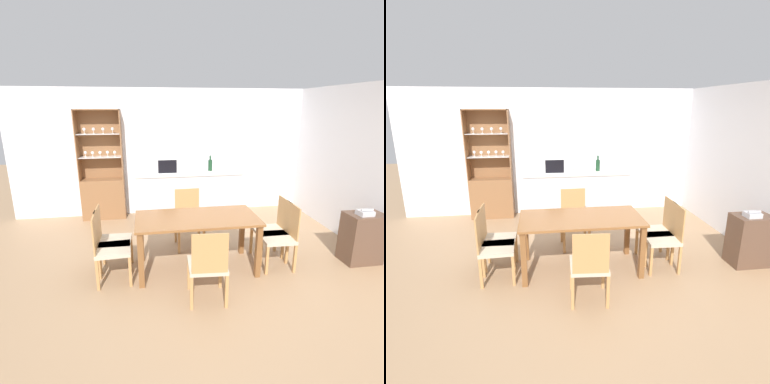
# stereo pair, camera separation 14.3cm
# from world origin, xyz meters

# --- Properties ---
(ground_plane) EXTENTS (18.00, 18.00, 0.00)m
(ground_plane) POSITION_xyz_m (0.00, 0.00, 0.00)
(ground_plane) COLOR #A37F5B
(wall_back) EXTENTS (6.80, 0.06, 2.55)m
(wall_back) POSITION_xyz_m (0.00, 2.63, 1.27)
(wall_back) COLOR silver
(wall_back) RESTS_ON ground_plane
(wall_right) EXTENTS (0.06, 4.60, 2.55)m
(wall_right) POSITION_xyz_m (2.58, 0.30, 1.27)
(wall_right) COLOR silver
(wall_right) RESTS_ON ground_plane
(kitchen_counter) EXTENTS (1.98, 0.58, 1.01)m
(kitchen_counter) POSITION_xyz_m (0.03, 1.93, 0.51)
(kitchen_counter) COLOR silver
(kitchen_counter) RESTS_ON ground_plane
(display_cabinet) EXTENTS (0.84, 0.32, 2.15)m
(display_cabinet) POSITION_xyz_m (-1.62, 2.45, 0.61)
(display_cabinet) COLOR brown
(display_cabinet) RESTS_ON ground_plane
(dining_table) EXTENTS (1.64, 0.80, 0.77)m
(dining_table) POSITION_xyz_m (-0.12, 0.17, 0.65)
(dining_table) COLOR brown
(dining_table) RESTS_ON ground_plane
(dining_chair_side_left_near) EXTENTS (0.46, 0.46, 0.92)m
(dining_chair_side_left_near) POSITION_xyz_m (-1.27, 0.05, 0.46)
(dining_chair_side_left_near) COLOR #C1B299
(dining_chair_side_left_near) RESTS_ON ground_plane
(dining_chair_side_right_near) EXTENTS (0.45, 0.45, 0.92)m
(dining_chair_side_right_near) POSITION_xyz_m (1.04, 0.05, 0.46)
(dining_chair_side_right_near) COLOR #C1B299
(dining_chair_side_right_near) RESTS_ON ground_plane
(dining_chair_head_near) EXTENTS (0.46, 0.46, 0.92)m
(dining_chair_head_near) POSITION_xyz_m (-0.12, -0.56, 0.46)
(dining_chair_head_near) COLOR #C1B299
(dining_chair_head_near) RESTS_ON ground_plane
(dining_chair_side_right_far) EXTENTS (0.44, 0.44, 0.92)m
(dining_chair_side_right_far) POSITION_xyz_m (1.04, 0.29, 0.46)
(dining_chair_side_right_far) COLOR #C1B299
(dining_chair_side_right_far) RESTS_ON ground_plane
(dining_chair_head_far) EXTENTS (0.45, 0.45, 0.92)m
(dining_chair_head_far) POSITION_xyz_m (-0.12, 0.91, 0.46)
(dining_chair_head_far) COLOR #C1B299
(dining_chair_head_far) RESTS_ON ground_plane
(dining_chair_side_left_far) EXTENTS (0.45, 0.45, 0.92)m
(dining_chair_side_left_far) POSITION_xyz_m (-1.27, 0.30, 0.46)
(dining_chair_side_left_far) COLOR #C1B299
(dining_chair_side_left_far) RESTS_ON ground_plane
(microwave) EXTENTS (0.53, 0.35, 0.28)m
(microwave) POSITION_xyz_m (-0.30, 1.96, 1.15)
(microwave) COLOR silver
(microwave) RESTS_ON kitchen_counter
(wine_bottle) EXTENTS (0.08, 0.08, 0.29)m
(wine_bottle) POSITION_xyz_m (0.46, 1.97, 1.12)
(wine_bottle) COLOR #193D23
(wine_bottle) RESTS_ON kitchen_counter
(side_cabinet) EXTENTS (0.53, 0.36, 0.74)m
(side_cabinet) POSITION_xyz_m (2.29, 0.00, 0.37)
(side_cabinet) COLOR brown
(side_cabinet) RESTS_ON ground_plane
(telephone) EXTENTS (0.20, 0.16, 0.10)m
(telephone) POSITION_xyz_m (2.23, -0.05, 0.78)
(telephone) COLOR #B7B7BC
(telephone) RESTS_ON side_cabinet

